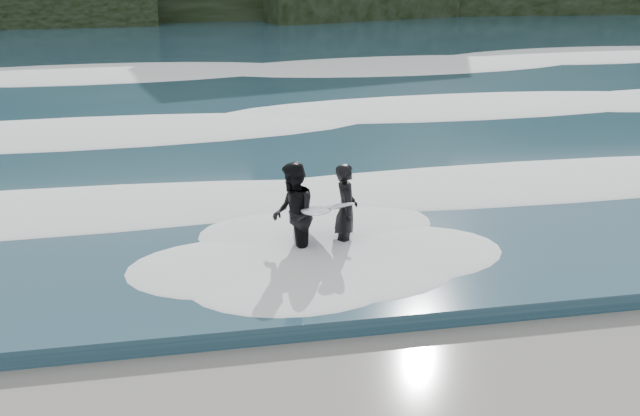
# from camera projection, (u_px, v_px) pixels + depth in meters

# --- Properties ---
(sea) EXTENTS (90.00, 52.00, 0.30)m
(sea) POSITION_uv_depth(u_px,v_px,m) (229.00, 57.00, 36.04)
(sea) COLOR #224252
(sea) RESTS_ON ground
(foam_near) EXTENTS (60.00, 3.20, 0.20)m
(foam_near) POSITION_uv_depth(u_px,v_px,m) (308.00, 188.00, 17.47)
(foam_near) COLOR white
(foam_near) RESTS_ON sea
(foam_mid) EXTENTS (60.00, 4.00, 0.24)m
(foam_mid) POSITION_uv_depth(u_px,v_px,m) (266.00, 116.00, 23.94)
(foam_mid) COLOR white
(foam_mid) RESTS_ON sea
(foam_far) EXTENTS (60.00, 4.80, 0.30)m
(foam_far) POSITION_uv_depth(u_px,v_px,m) (237.00, 65.00, 32.24)
(foam_far) COLOR white
(foam_far) RESTS_ON sea
(surfer_left) EXTENTS (1.26, 1.96, 1.76)m
(surfer_left) POSITION_uv_depth(u_px,v_px,m) (342.00, 210.00, 14.73)
(surfer_left) COLOR black
(surfer_left) RESTS_ON ground
(surfer_right) EXTENTS (1.32, 2.10, 1.91)m
(surfer_right) POSITION_uv_depth(u_px,v_px,m) (295.00, 214.00, 14.29)
(surfer_right) COLOR black
(surfer_right) RESTS_ON ground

